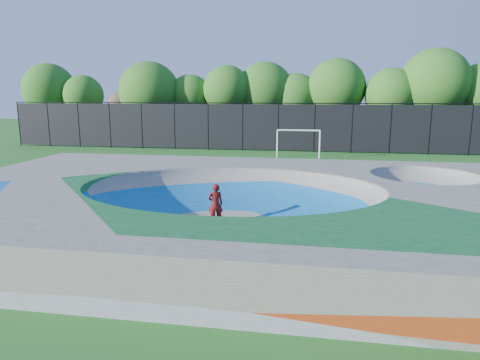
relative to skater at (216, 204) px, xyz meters
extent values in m
plane|color=#1D5B19|center=(0.60, -0.06, -0.77)|extent=(120.00, 120.00, 0.00)
cube|color=gray|center=(0.60, -0.06, -0.02)|extent=(22.00, 14.00, 1.50)
imported|color=#AB150D|center=(0.00, 0.00, 0.00)|extent=(0.65, 0.55, 1.53)
cube|color=black|center=(0.00, 0.00, -0.74)|extent=(0.81, 0.40, 0.05)
cylinder|color=silver|center=(0.87, 17.18, 0.28)|extent=(0.12, 0.12, 2.10)
cylinder|color=silver|center=(4.02, 17.18, 0.28)|extent=(0.12, 0.12, 2.10)
cylinder|color=silver|center=(2.45, 17.18, 1.33)|extent=(3.15, 0.12, 0.12)
cylinder|color=black|center=(-23.40, 20.94, 1.23)|extent=(0.09, 0.09, 4.00)
cylinder|color=black|center=(-20.40, 20.94, 1.23)|extent=(0.09, 0.09, 4.00)
cylinder|color=black|center=(-17.40, 20.94, 1.23)|extent=(0.09, 0.09, 4.00)
cylinder|color=black|center=(-14.40, 20.94, 1.23)|extent=(0.09, 0.09, 4.00)
cylinder|color=black|center=(-11.40, 20.94, 1.23)|extent=(0.09, 0.09, 4.00)
cylinder|color=black|center=(-8.40, 20.94, 1.23)|extent=(0.09, 0.09, 4.00)
cylinder|color=black|center=(-5.40, 20.94, 1.23)|extent=(0.09, 0.09, 4.00)
cylinder|color=black|center=(-2.40, 20.94, 1.23)|extent=(0.09, 0.09, 4.00)
cylinder|color=black|center=(0.60, 20.94, 1.23)|extent=(0.09, 0.09, 4.00)
cylinder|color=black|center=(3.60, 20.94, 1.23)|extent=(0.09, 0.09, 4.00)
cylinder|color=black|center=(6.60, 20.94, 1.23)|extent=(0.09, 0.09, 4.00)
cylinder|color=black|center=(9.60, 20.94, 1.23)|extent=(0.09, 0.09, 4.00)
cylinder|color=black|center=(12.60, 20.94, 1.23)|extent=(0.09, 0.09, 4.00)
cylinder|color=black|center=(15.60, 20.94, 1.23)|extent=(0.09, 0.09, 4.00)
cube|color=black|center=(0.60, 20.94, 1.23)|extent=(48.00, 0.03, 3.80)
cylinder|color=black|center=(0.60, 20.94, 3.23)|extent=(48.00, 0.08, 0.08)
cylinder|color=#432D21|center=(-24.06, 27.13, 0.80)|extent=(0.44, 0.44, 3.13)
sphere|color=#286219|center=(-24.06, 27.13, 4.41)|extent=(5.46, 5.46, 5.46)
cylinder|color=#432D21|center=(-20.09, 26.88, 0.78)|extent=(0.44, 0.44, 3.08)
sphere|color=#286219|center=(-20.09, 26.88, 3.85)|extent=(4.10, 4.10, 4.10)
cylinder|color=#432D21|center=(-15.31, 25.53, 0.57)|extent=(0.44, 0.44, 2.67)
sphere|color=brown|center=(-15.31, 25.53, 3.01)|extent=(2.60, 2.60, 2.60)
cylinder|color=#432D21|center=(-12.12, 24.94, 0.61)|extent=(0.44, 0.44, 2.75)
sphere|color=#286219|center=(-12.12, 24.94, 4.15)|extent=(5.79, 5.79, 5.79)
cylinder|color=#432D21|center=(-8.41, 26.14, 0.70)|extent=(0.44, 0.44, 2.93)
sphere|color=#286219|center=(-8.41, 26.14, 3.74)|extent=(4.21, 4.21, 4.21)
cylinder|color=#432D21|center=(-4.63, 25.53, 0.97)|extent=(0.44, 0.44, 3.46)
sphere|color=#286219|center=(-4.63, 25.53, 4.39)|extent=(4.50, 4.50, 4.50)
cylinder|color=#432D21|center=(-1.22, 27.00, 0.70)|extent=(0.44, 0.44, 2.94)
sphere|color=#286219|center=(-1.22, 27.00, 4.25)|extent=(5.55, 5.55, 5.55)
cylinder|color=#432D21|center=(1.79, 26.89, 0.65)|extent=(0.44, 0.44, 2.83)
sphere|color=#286219|center=(1.79, 26.89, 3.72)|extent=(4.41, 4.41, 4.41)
cylinder|color=#432D21|center=(5.52, 26.30, 0.89)|extent=(0.44, 0.44, 3.31)
sphere|color=#286219|center=(5.52, 26.30, 4.55)|extent=(5.33, 5.33, 5.33)
cylinder|color=#432D21|center=(10.23, 25.27, 0.74)|extent=(0.44, 0.44, 3.00)
sphere|color=#286219|center=(10.23, 25.27, 3.96)|extent=(4.58, 4.58, 4.58)
cylinder|color=#432D21|center=(13.73, 25.19, 0.93)|extent=(0.44, 0.44, 3.40)
sphere|color=#286219|center=(13.73, 25.19, 4.88)|extent=(5.98, 5.98, 5.98)
cylinder|color=#432D21|center=(17.74, 25.47, 0.79)|extent=(0.44, 0.44, 3.11)
camera|label=1|loc=(3.43, -14.92, 3.99)|focal=32.00mm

